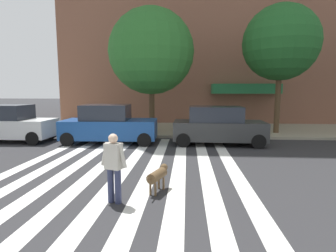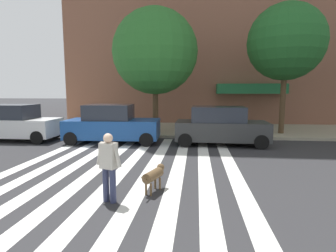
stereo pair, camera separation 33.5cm
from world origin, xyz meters
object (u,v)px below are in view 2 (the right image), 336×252
at_px(street_tree_middle, 286,42).
at_px(street_tree_nearest, 155,52).
at_px(parked_car_behind_first, 112,125).
at_px(dog_on_leash, 154,175).
at_px(parked_car_near_curb, 14,123).
at_px(pedestrian_dog_walker, 109,164).
at_px(parked_car_third_in_line, 220,126).

bearing_deg(street_tree_middle, street_tree_nearest, -178.33).
distance_m(parked_car_behind_first, dog_on_leash, 7.16).
height_order(parked_car_behind_first, dog_on_leash, parked_car_behind_first).
height_order(parked_car_near_curb, pedestrian_dog_walker, parked_car_near_curb).
xyz_separation_m(parked_car_behind_first, parked_car_third_in_line, (5.39, 0.00, -0.00)).
distance_m(parked_car_near_curb, parked_car_behind_first, 5.30).
xyz_separation_m(parked_car_near_curb, dog_on_leash, (8.45, -6.41, -0.46)).
height_order(street_tree_nearest, dog_on_leash, street_tree_nearest).
distance_m(parked_car_near_curb, pedestrian_dog_walker, 10.39).
distance_m(street_tree_middle, pedestrian_dog_walker, 13.11).
height_order(parked_car_near_curb, parked_car_behind_first, parked_car_behind_first).
height_order(parked_car_behind_first, pedestrian_dog_walker, parked_car_behind_first).
height_order(street_tree_nearest, street_tree_middle, street_tree_middle).
bearing_deg(dog_on_leash, street_tree_middle, 57.62).
relative_size(parked_car_near_curb, parked_car_third_in_line, 1.01).
bearing_deg(parked_car_third_in_line, pedestrian_dog_walker, -113.89).
height_order(parked_car_near_curb, parked_car_third_in_line, parked_car_near_curb).
bearing_deg(street_tree_middle, parked_car_near_curb, -168.07).
bearing_deg(street_tree_nearest, parked_car_third_in_line, -38.15).
bearing_deg(parked_car_behind_first, pedestrian_dog_walker, -72.86).
bearing_deg(street_tree_middle, dog_on_leash, -122.38).
height_order(parked_car_third_in_line, pedestrian_dog_walker, parked_car_third_in_line).
distance_m(street_tree_nearest, pedestrian_dog_walker, 10.77).
distance_m(parked_car_near_curb, street_tree_nearest, 8.59).
relative_size(parked_car_third_in_line, pedestrian_dog_walker, 2.68).
bearing_deg(parked_car_near_curb, parked_car_third_in_line, 0.01).
bearing_deg(street_tree_nearest, dog_on_leash, -81.55).
relative_size(parked_car_behind_first, street_tree_nearest, 0.65).
relative_size(parked_car_near_curb, pedestrian_dog_walker, 2.71).
bearing_deg(pedestrian_dog_walker, parked_car_near_curb, 136.31).
distance_m(parked_car_third_in_line, street_tree_nearest, 6.06).
relative_size(parked_car_near_curb, street_tree_middle, 0.61).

